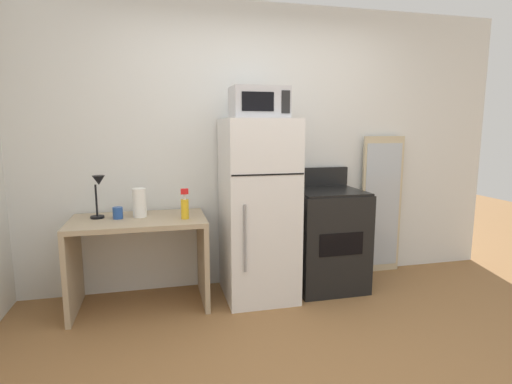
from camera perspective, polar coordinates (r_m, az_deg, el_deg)
ground_plane at (r=2.68m, az=9.59°, el=-24.65°), size 12.00×12.00×0.00m
wall_back_white at (r=3.85m, az=0.03°, el=6.36°), size 5.00×0.10×2.60m
desk at (r=3.50m, az=-16.18°, el=-7.33°), size 1.08×0.62×0.75m
desk_lamp at (r=3.50m, az=-21.44°, el=0.34°), size 0.14×0.12×0.35m
coffee_mug at (r=3.47m, az=-18.97°, el=-2.82°), size 0.08×0.08×0.09m
paper_towel_roll at (r=3.47m, az=-16.17°, el=-1.47°), size 0.11×0.11×0.24m
spray_bottle at (r=3.32m, az=-10.04°, el=-2.08°), size 0.06×0.06×0.25m
refrigerator at (r=3.51m, az=0.29°, el=-2.48°), size 0.60×0.68×1.56m
microwave at (r=3.43m, az=0.40°, el=12.52°), size 0.46×0.35×0.26m
oven_range at (r=3.83m, az=9.99°, el=-6.46°), size 0.63×0.61×1.10m
leaning_mirror at (r=4.32m, az=17.32°, el=-1.78°), size 0.44×0.03×1.40m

